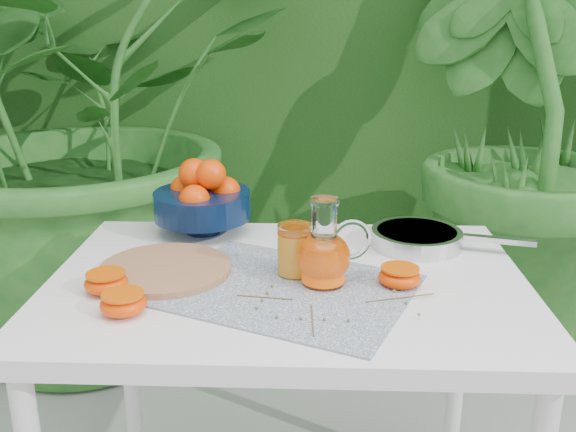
{
  "coord_description": "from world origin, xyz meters",
  "views": [
    {
      "loc": [
        0.01,
        -1.24,
        1.3
      ],
      "look_at": [
        -0.04,
        0.02,
        0.88
      ],
      "focal_mm": 40.0,
      "sensor_mm": 36.0,
      "label": 1
    }
  ],
  "objects_px": {
    "white_table": "(288,313)",
    "saute_pan": "(418,237)",
    "juice_pitcher": "(325,255)",
    "cutting_board": "(165,270)",
    "fruit_bowl": "(203,199)"
  },
  "relations": [
    {
      "from": "saute_pan",
      "to": "juice_pitcher",
      "type": "bearing_deg",
      "value": -134.26
    },
    {
      "from": "juice_pitcher",
      "to": "cutting_board",
      "type": "bearing_deg",
      "value": 172.58
    },
    {
      "from": "juice_pitcher",
      "to": "saute_pan",
      "type": "distance_m",
      "value": 0.33
    },
    {
      "from": "cutting_board",
      "to": "saute_pan",
      "type": "relative_size",
      "value": 0.72
    },
    {
      "from": "saute_pan",
      "to": "cutting_board",
      "type": "bearing_deg",
      "value": -161.59
    },
    {
      "from": "fruit_bowl",
      "to": "juice_pitcher",
      "type": "xyz_separation_m",
      "value": [
        0.3,
        -0.31,
        -0.02
      ]
    },
    {
      "from": "white_table",
      "to": "cutting_board",
      "type": "bearing_deg",
      "value": 177.65
    },
    {
      "from": "white_table",
      "to": "juice_pitcher",
      "type": "bearing_deg",
      "value": -23.62
    },
    {
      "from": "white_table",
      "to": "juice_pitcher",
      "type": "xyz_separation_m",
      "value": [
        0.08,
        -0.03,
        0.15
      ]
    },
    {
      "from": "white_table",
      "to": "saute_pan",
      "type": "bearing_deg",
      "value": 33.31
    },
    {
      "from": "cutting_board",
      "to": "saute_pan",
      "type": "height_order",
      "value": "saute_pan"
    },
    {
      "from": "fruit_bowl",
      "to": "juice_pitcher",
      "type": "relative_size",
      "value": 1.5
    },
    {
      "from": "cutting_board",
      "to": "saute_pan",
      "type": "bearing_deg",
      "value": 18.41
    },
    {
      "from": "juice_pitcher",
      "to": "white_table",
      "type": "bearing_deg",
      "value": 156.38
    },
    {
      "from": "white_table",
      "to": "saute_pan",
      "type": "height_order",
      "value": "saute_pan"
    }
  ]
}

